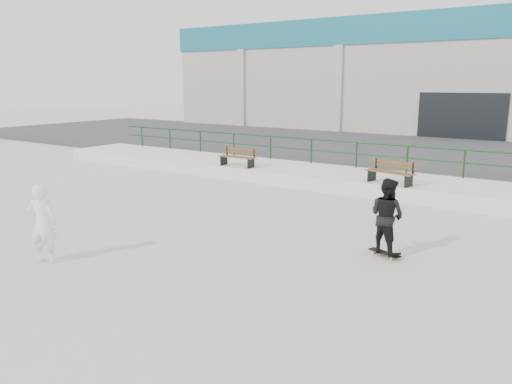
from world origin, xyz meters
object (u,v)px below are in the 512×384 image
Objects in this scene: skateboard at (385,253)px; bench_right at (391,172)px; bench_left at (238,157)px; seated_skater at (43,223)px; standing_skater at (387,216)px.

bench_right is at bearing 127.44° from skateboard.
bench_left is 6.27m from bench_right.
bench_right reaches higher than bench_left.
bench_right is at bearing -138.16° from seated_skater.
bench_left is 0.93× the size of seated_skater.
seated_skater is at bearing -78.59° from bench_left.
seated_skater is (-5.94, -4.44, 0.79)m from skateboard.
bench_left reaches higher than skateboard.
bench_left is 9.88m from standing_skater.
seated_skater reaches higher than bench_left.
bench_right is 5.97m from skateboard.
standing_skater is (0.00, 0.00, 0.86)m from skateboard.
seated_skater is (2.19, -10.05, -0.00)m from bench_left.
bench_left is at bearing -15.63° from standing_skater.
standing_skater reaches higher than bench_left.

